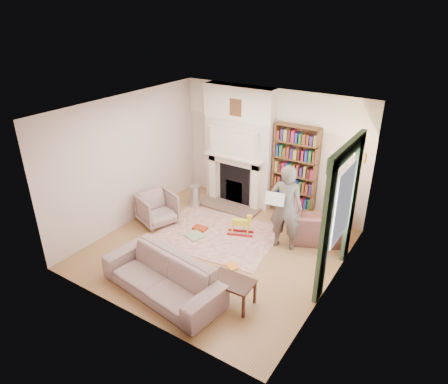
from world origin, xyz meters
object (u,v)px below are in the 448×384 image
Objects in this scene: armchair_reading at (317,224)px; paraffin_heater at (195,197)px; sofa at (162,277)px; armchair_left at (157,209)px; rocking_horse at (241,225)px; bookcase at (295,167)px; coffee_table at (232,292)px; man_reading at (286,208)px.

armchair_reading is 2.95m from paraffin_heater.
paraffin_heater is at bearing 124.43° from sofa.
sofa is at bearing -116.07° from armchair_left.
rocking_horse is (-1.40, -0.68, -0.12)m from armchair_reading.
bookcase is at bearing 87.38° from sofa.
coffee_table is at bearing -95.53° from armchair_left.
armchair_left is at bearing 1.62° from man_reading.
armchair_left is 0.43× the size of man_reading.
armchair_reading reaches higher than coffee_table.
armchair_left is 1.89m from rocking_horse.
sofa is 4.11× the size of rocking_horse.
paraffin_heater is 1.62m from rocking_horse.
armchair_reading is at bearing -40.09° from bookcase.
bookcase is at bearing 95.38° from coffee_table.
rocking_horse is (-0.54, -1.41, -0.94)m from bookcase.
bookcase reaches higher than coffee_table.
sofa is 4.03× the size of paraffin_heater.
armchair_reading reaches higher than rocking_horse.
man_reading reaches higher than paraffin_heater.
bookcase reaches higher than man_reading.
man_reading is at bearing -56.58° from armchair_left.
rocking_horse is (-0.95, -0.08, -0.64)m from man_reading.
sofa is at bearing -63.38° from paraffin_heater.
rocking_horse is at bearing 0.73° from armchair_reading.
armchair_left reaches higher than paraffin_heater.
bookcase is 3.47m from coffee_table.
armchair_left is 0.34× the size of sofa.
armchair_left is 1.40× the size of rocking_horse.
sofa is (-0.68, -3.71, -0.85)m from bookcase.
rocking_horse is at bearing -52.33° from armchair_left.
sofa is at bearing -162.25° from coffee_table.
armchair_left is at bearing 152.05° from coffee_table.
rocking_horse is at bearing 114.92° from coffee_table.
armchair_left is 3.08m from coffee_table.
bookcase reaches higher than armchair_left.
coffee_table is (0.01, -1.98, -0.65)m from man_reading.
armchair_left reaches higher than rocking_horse.
paraffin_heater is at bearing 134.40° from coffee_table.
man_reading is 3.24× the size of rocking_horse.
armchair_reading is at bearing 3.72° from paraffin_heater.
man_reading reaches higher than armchair_reading.
sofa is 2.68m from man_reading.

